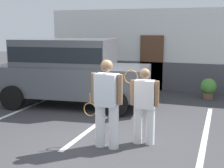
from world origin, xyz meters
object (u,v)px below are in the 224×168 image
at_px(parked_suv, 70,69).
at_px(potted_plant_by_porch, 208,88).
at_px(tennis_player_woman, 144,105).
at_px(tennis_player_man, 107,103).

relative_size(parked_suv, potted_plant_by_porch, 6.79).
bearing_deg(tennis_player_woman, potted_plant_by_porch, -107.44).
relative_size(tennis_player_man, tennis_player_woman, 1.12).
bearing_deg(potted_plant_by_porch, tennis_player_man, -108.13).
bearing_deg(parked_suv, tennis_player_man, -57.71).
distance_m(parked_suv, potted_plant_by_porch, 4.70).
xyz_separation_m(tennis_player_woman, potted_plant_by_porch, (1.05, 4.76, -0.44)).
height_order(parked_suv, tennis_player_man, parked_suv).
xyz_separation_m(tennis_player_man, potted_plant_by_porch, (1.70, 5.21, -0.53)).
relative_size(parked_suv, tennis_player_woman, 3.01).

